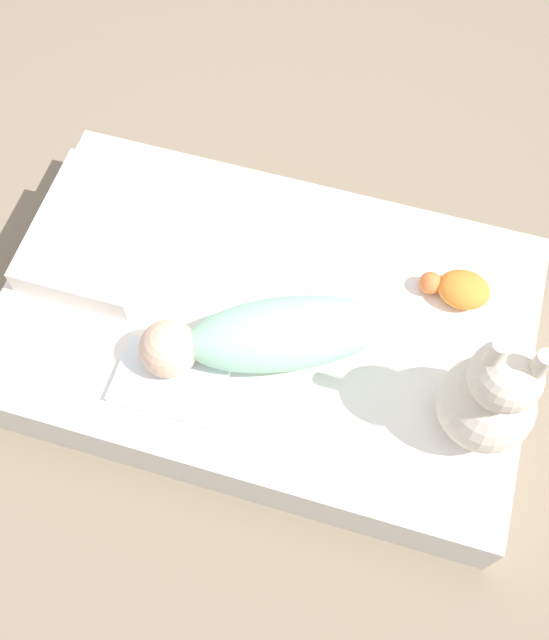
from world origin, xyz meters
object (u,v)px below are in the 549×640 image
swaddled_baby (265,336)px  bunny_plush (491,397)px  turtle_plush (458,289)px  pillow (99,232)px

swaddled_baby → bunny_plush: bearing=152.1°
turtle_plush → pillow: bearing=5.9°
pillow → bunny_plush: size_ratio=1.04×
swaddled_baby → pillow: (0.46, -0.17, -0.03)m
swaddled_baby → bunny_plush: size_ratio=1.45×
swaddled_baby → bunny_plush: bunny_plush is taller
pillow → turtle_plush: 0.85m
pillow → turtle_plush: pillow is taller
turtle_plush → swaddled_baby: bearing=33.7°
bunny_plush → turtle_plush: bunny_plush is taller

